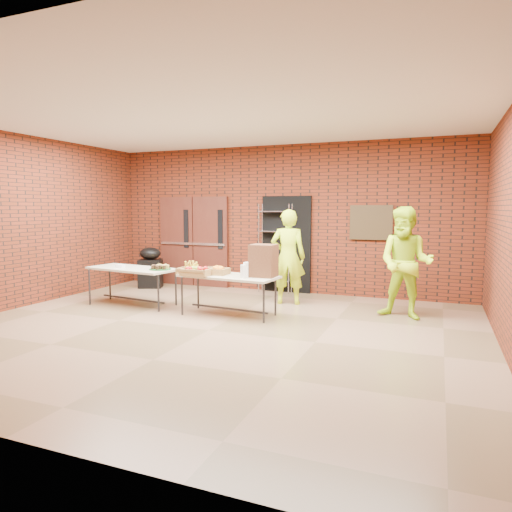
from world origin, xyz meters
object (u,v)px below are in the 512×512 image
Objects in this scene: wire_rack at (275,249)px; volunteer_woman at (288,257)px; volunteer_man at (406,263)px; table_right at (229,279)px; table_left at (132,271)px; covered_grill at (150,267)px; coffee_dispenser at (263,261)px.

volunteer_woman is (0.63, -1.04, -0.05)m from wire_rack.
wire_rack is 1.03× the size of volunteer_man.
wire_rack reaches higher than table_right.
table_left is 1.94m from covered_grill.
coffee_dispenser is at bearing 7.89° from table_left.
volunteer_man is (2.21, 0.84, -0.03)m from coffee_dispenser.
wire_rack is at bearing 55.21° from table_left.
wire_rack is 1.09× the size of table_right.
volunteer_woman is (0.65, 1.28, 0.27)m from table_right.
table_left is 2.69m from coffee_dispenser.
volunteer_woman reaches higher than coffee_dispenser.
volunteer_woman reaches higher than covered_grill.
table_right is 1.47m from volunteer_woman.
volunteer_man is at bearing 20.69° from coffee_dispenser.
coffee_dispenser is at bearing 75.92° from volunteer_woman.
volunteer_woman is (3.52, -0.53, 0.44)m from covered_grill.
wire_rack reaches higher than volunteer_man.
coffee_dispenser reaches higher than covered_grill.
covered_grill is at bearing 153.31° from coffee_dispenser.
covered_grill is at bearing -171.87° from wire_rack.
wire_rack reaches higher than volunteer_woman.
volunteer_woman is at bearing 88.17° from coffee_dispenser.
volunteer_woman is (2.71, 1.21, 0.25)m from table_left.
coffee_dispenser is 3.93m from covered_grill.
volunteer_woman is at bearing -60.54° from wire_rack.
covered_grill is (-3.48, 1.75, -0.50)m from coffee_dispenser.
table_left reaches higher than table_right.
volunteer_man reaches higher than table_left.
volunteer_man is at bearing 23.49° from table_right.
coffee_dispenser is at bearing -50.23° from covered_grill.
table_right is at bearing -173.59° from coffee_dispenser.
coffee_dispenser is at bearing -147.69° from volunteer_man.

